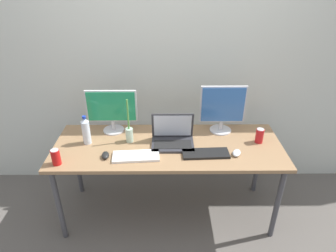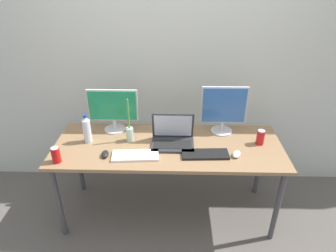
{
  "view_description": "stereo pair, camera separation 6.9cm",
  "coord_description": "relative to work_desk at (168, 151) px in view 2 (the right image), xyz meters",
  "views": [
    {
      "loc": [
        -0.01,
        -2.09,
        2.08
      ],
      "look_at": [
        0.0,
        0.0,
        0.92
      ],
      "focal_mm": 32.0,
      "sensor_mm": 36.0,
      "label": 1
    },
    {
      "loc": [
        0.05,
        -2.09,
        2.08
      ],
      "look_at": [
        0.0,
        0.0,
        0.92
      ],
      "focal_mm": 32.0,
      "sensor_mm": 36.0,
      "label": 2
    }
  ],
  "objects": [
    {
      "name": "ground_plane",
      "position": [
        0.0,
        0.0,
        -0.68
      ],
      "size": [
        16.0,
        16.0,
        0.0
      ],
      "primitive_type": "plane",
      "color": "#5B5651"
    },
    {
      "name": "wall_back",
      "position": [
        0.0,
        0.59,
        0.62
      ],
      "size": [
        7.0,
        0.08,
        2.6
      ],
      "primitive_type": "cube",
      "color": "silver",
      "rests_on": "ground"
    },
    {
      "name": "work_desk",
      "position": [
        0.0,
        0.0,
        0.0
      ],
      "size": [
        1.89,
        0.7,
        0.74
      ],
      "color": "#424247",
      "rests_on": "ground"
    },
    {
      "name": "monitor_left",
      "position": [
        -0.48,
        0.24,
        0.27
      ],
      "size": [
        0.44,
        0.19,
        0.39
      ],
      "color": "silver",
      "rests_on": "work_desk"
    },
    {
      "name": "monitor_center",
      "position": [
        0.47,
        0.23,
        0.29
      ],
      "size": [
        0.39,
        0.19,
        0.43
      ],
      "color": "silver",
      "rests_on": "work_desk"
    },
    {
      "name": "laptop_silver",
      "position": [
        0.04,
        0.03,
        0.12
      ],
      "size": [
        0.35,
        0.25,
        0.26
      ],
      "color": "#2D2D33",
      "rests_on": "work_desk"
    },
    {
      "name": "keyboard_main",
      "position": [
        -0.25,
        -0.17,
        0.07
      ],
      "size": [
        0.37,
        0.17,
        0.02
      ],
      "primitive_type": "cube",
      "rotation": [
        0.0,
        0.0,
        0.07
      ],
      "color": "white",
      "rests_on": "work_desk"
    },
    {
      "name": "keyboard_aux",
      "position": [
        0.3,
        -0.14,
        0.07
      ],
      "size": [
        0.37,
        0.15,
        0.02
      ],
      "primitive_type": "cube",
      "rotation": [
        0.0,
        0.0,
        0.05
      ],
      "color": "black",
      "rests_on": "work_desk"
    },
    {
      "name": "mouse_by_keyboard",
      "position": [
        -0.49,
        -0.17,
        0.08
      ],
      "size": [
        0.07,
        0.1,
        0.04
      ],
      "primitive_type": "ellipsoid",
      "rotation": [
        0.0,
        0.0,
        0.13
      ],
      "color": "black",
      "rests_on": "work_desk"
    },
    {
      "name": "mouse_by_laptop",
      "position": [
        0.54,
        -0.14,
        0.08
      ],
      "size": [
        0.1,
        0.12,
        0.03
      ],
      "primitive_type": "ellipsoid",
      "rotation": [
        0.0,
        0.0,
        -0.39
      ],
      "color": "silver",
      "rests_on": "work_desk"
    },
    {
      "name": "water_bottle",
      "position": [
        -0.67,
        0.04,
        0.18
      ],
      "size": [
        0.07,
        0.07,
        0.25
      ],
      "color": "silver",
      "rests_on": "work_desk"
    },
    {
      "name": "soda_can_near_keyboard",
      "position": [
        -0.83,
        -0.26,
        0.12
      ],
      "size": [
        0.07,
        0.07,
        0.13
      ],
      "color": "red",
      "rests_on": "work_desk"
    },
    {
      "name": "soda_can_by_laptop",
      "position": [
        0.76,
        0.04,
        0.12
      ],
      "size": [
        0.07,
        0.07,
        0.13
      ],
      "color": "red",
      "rests_on": "work_desk"
    },
    {
      "name": "bamboo_vase",
      "position": [
        -0.32,
        0.06,
        0.14
      ],
      "size": [
        0.06,
        0.06,
        0.38
      ],
      "color": "#B2D1B7",
      "rests_on": "work_desk"
    }
  ]
}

